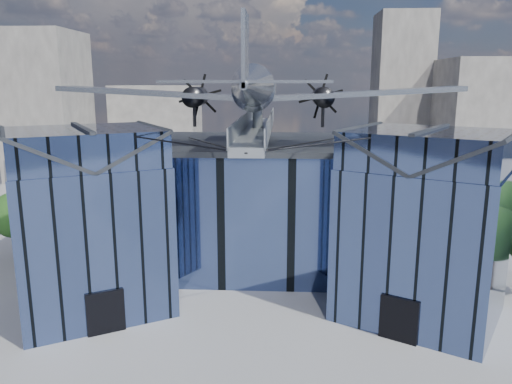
{
  "coord_description": "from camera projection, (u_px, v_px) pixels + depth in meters",
  "views": [
    {
      "loc": [
        1.78,
        -30.98,
        14.45
      ],
      "look_at": [
        0.0,
        2.0,
        7.2
      ],
      "focal_mm": 35.0,
      "sensor_mm": 36.0,
      "label": 1
    }
  ],
  "objects": [
    {
      "name": "bg_towers",
      "position": [
        281.0,
        111.0,
        80.43
      ],
      "size": [
        77.0,
        24.5,
        26.0
      ],
      "color": "gray",
      "rests_on": "ground"
    },
    {
      "name": "ground_plane",
      "position": [
        254.0,
        303.0,
        33.41
      ],
      "size": [
        120.0,
        120.0,
        0.0
      ],
      "primitive_type": "plane",
      "color": "gray"
    },
    {
      "name": "tree_side_w",
      "position": [
        15.0,
        215.0,
        40.32
      ],
      "size": [
        4.33,
        4.33,
        5.87
      ],
      "rotation": [
        0.0,
        0.0,
        0.17
      ],
      "color": "#382316",
      "rests_on": "ground"
    },
    {
      "name": "museum",
      "position": [
        259.0,
        203.0,
        37.9
      ],
      "size": [
        32.88,
        24.5,
        17.6
      ],
      "color": "#415485",
      "rests_on": "ground"
    }
  ]
}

